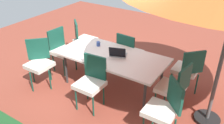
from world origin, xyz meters
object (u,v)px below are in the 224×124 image
(dining_table, at_px, (112,57))
(chair_northwest, at_px, (164,107))
(chair_southeast, at_px, (83,38))
(laptop, at_px, (118,54))
(chair_east, at_px, (61,48))
(chair_northeast, at_px, (39,61))
(chair_south, at_px, (129,51))
(chair_west, at_px, (174,86))
(cup, at_px, (98,44))
(chair_north, at_px, (91,80))
(chair_southwest, at_px, (188,68))

(dining_table, xyz_separation_m, chair_northwest, (-1.38, 0.67, -0.16))
(chair_southeast, relative_size, laptop, 2.55)
(dining_table, bearing_deg, chair_east, 0.01)
(chair_southeast, xyz_separation_m, chair_northeast, (-0.00, 1.41, 0.00))
(chair_south, distance_m, chair_west, 1.51)
(chair_northwest, distance_m, chair_west, 0.61)
(chair_northeast, bearing_deg, cup, 1.20)
(chair_east, relative_size, chair_south, 1.00)
(chair_north, xyz_separation_m, chair_southwest, (-1.30, -1.35, 0.00))
(dining_table, height_order, chair_east, chair_east)
(chair_southeast, xyz_separation_m, chair_southwest, (-2.63, 0.04, 0.00))
(chair_southwest, distance_m, chair_west, 0.73)
(chair_west, height_order, laptop, chair_west)
(dining_table, height_order, chair_southwest, chair_southwest)
(chair_north, distance_m, laptop, 0.76)
(dining_table, bearing_deg, cup, -23.22)
(chair_south, bearing_deg, chair_northeast, 50.34)
(chair_northwest, bearing_deg, chair_northeast, -133.94)
(chair_east, bearing_deg, chair_west, -86.02)
(laptop, bearing_deg, chair_west, 155.87)
(dining_table, distance_m, cup, 0.52)
(chair_northwest, height_order, cup, chair_northwest)
(chair_east, relative_size, cup, 10.66)
(chair_southwest, relative_size, chair_northeast, 1.00)
(chair_south, relative_size, cup, 10.66)
(dining_table, xyz_separation_m, cup, (0.47, -0.20, 0.09))
(chair_south, bearing_deg, cup, 50.05)
(chair_southwest, distance_m, chair_south, 1.31)
(chair_southeast, height_order, cup, chair_southeast)
(dining_table, distance_m, chair_west, 1.32)
(chair_south, bearing_deg, chair_northwest, 139.69)
(chair_southeast, bearing_deg, chair_southwest, -137.54)
(chair_southeast, height_order, chair_south, same)
(chair_southwest, bearing_deg, dining_table, -19.67)
(dining_table, relative_size, chair_north, 2.17)
(chair_east, height_order, chair_south, same)
(chair_north, relative_size, chair_south, 1.00)
(chair_west, relative_size, laptop, 2.55)
(chair_south, xyz_separation_m, chair_west, (-1.31, 0.74, 0.00))
(chair_southwest, xyz_separation_m, laptop, (1.19, 0.64, 0.25))
(dining_table, relative_size, chair_northeast, 2.17)
(dining_table, bearing_deg, chair_northwest, 154.20)
(chair_southeast, height_order, chair_southwest, same)
(chair_north, distance_m, cup, 1.03)
(chair_west, bearing_deg, chair_north, -56.38)
(chair_southwest, height_order, cup, chair_southwest)
(chair_west, bearing_deg, chair_east, -83.13)
(dining_table, relative_size, laptop, 5.52)
(chair_east, relative_size, laptop, 2.55)
(dining_table, xyz_separation_m, chair_east, (1.36, 0.00, -0.16))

